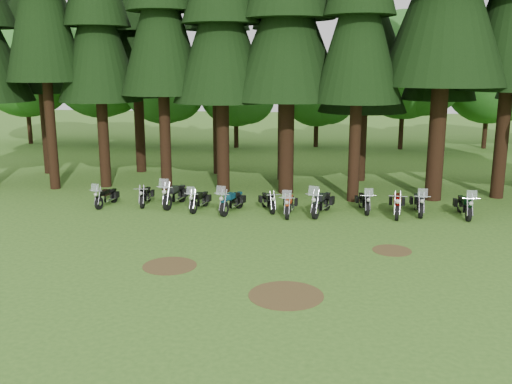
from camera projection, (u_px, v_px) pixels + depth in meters
ground at (266, 250)px, 20.47m from camera, size 120.00×120.00×0.00m
pine_front_2 at (95, 0)px, 28.98m from camera, size 4.32×4.32×16.22m
pine_back_1 at (134, 8)px, 33.30m from camera, size 4.52×4.52×16.22m
pine_back_2 at (216, 7)px, 32.78m from camera, size 4.85×4.85×16.30m
pine_back_3 at (284, 4)px, 30.91m from camera, size 4.35×4.35×16.20m
pine_back_4 at (365, 32)px, 31.01m from camera, size 4.94×4.94×13.78m
pine_back_5 at (445, 1)px, 29.83m from camera, size 3.94×3.94×16.33m
decid_0 at (27, 72)px, 46.21m from camera, size 8.00×7.78×10.00m
decid_1 at (102, 73)px, 46.00m from camera, size 7.91×7.69×9.88m
decid_2 at (166, 85)px, 44.59m from camera, size 6.72×6.53×8.40m
decid_3 at (239, 90)px, 44.36m from camera, size 6.12×5.95×7.65m
decid_4 at (320, 92)px, 44.82m from camera, size 5.93×5.76×7.41m
decid_5 at (410, 68)px, 43.04m from camera, size 8.45×8.21×10.56m
decid_6 at (494, 82)px, 43.75m from camera, size 7.06×6.86×8.82m
dirt_patch_0 at (170, 266)px, 18.88m from camera, size 1.80×1.80×0.01m
dirt_patch_1 at (392, 250)px, 20.43m from camera, size 1.40×1.40×0.01m
dirt_patch_2 at (286, 295)px, 16.48m from camera, size 2.20×2.20×0.01m
motorcycle_0 at (106, 197)px, 26.74m from camera, size 0.54×2.01×1.26m
motorcycle_1 at (145, 196)px, 27.00m from camera, size 0.37×2.02×0.82m
motorcycle_2 at (175, 195)px, 26.71m from camera, size 0.69×2.44×1.53m
motorcycle_3 at (199, 201)px, 26.01m from camera, size 0.61×2.06×1.29m
motorcycle_4 at (232, 202)px, 25.57m from camera, size 0.90×2.26×1.44m
motorcycle_5 at (268, 202)px, 25.93m from camera, size 0.80×1.87×0.79m
motorcycle_6 at (289, 205)px, 25.12m from camera, size 0.42×2.16×1.36m
motorcycle_7 at (321, 203)px, 25.19m from camera, size 1.00×2.38×1.52m
motorcycle_8 at (364, 202)px, 25.73m from camera, size 0.51×2.05×1.28m
motorcycle_9 at (397, 205)px, 25.05m from camera, size 0.44×2.34×0.95m
motorcycle_10 at (419, 204)px, 25.31m from camera, size 0.41×2.19×1.38m
motorcycle_11 at (465, 206)px, 24.85m from camera, size 0.42×2.24×1.42m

